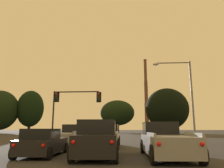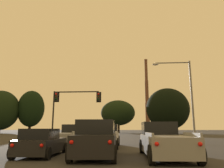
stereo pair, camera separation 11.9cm
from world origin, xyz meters
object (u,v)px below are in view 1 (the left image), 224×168
at_px(pickup_truck_left_lane_front, 70,136).
at_px(street_lamp, 185,91).
at_px(smokestack, 146,102).
at_px(hatchback_left_lane_second, 43,143).
at_px(pickup_truck_right_lane_second, 165,141).
at_px(traffic_light_overhead_left, 70,102).
at_px(pickup_truck_center_lane_front, 106,137).
at_px(suv_center_lane_second, 98,139).

distance_m(pickup_truck_left_lane_front, street_lamp, 12.00).
distance_m(pickup_truck_left_lane_front, smokestack, 163.20).
bearing_deg(smokestack, hatchback_left_lane_second, -97.23).
bearing_deg(street_lamp, pickup_truck_left_lane_front, -164.56).
bearing_deg(pickup_truck_right_lane_second, street_lamp, 67.46).
xyz_separation_m(pickup_truck_left_lane_front, traffic_light_overhead_left, (-1.86, 6.37, 3.70)).
bearing_deg(pickup_truck_right_lane_second, hatchback_left_lane_second, 177.84).
bearing_deg(pickup_truck_center_lane_front, street_lamp, 25.80).
bearing_deg(traffic_light_overhead_left, pickup_truck_right_lane_second, -57.47).
relative_size(pickup_truck_left_lane_front, street_lamp, 0.67).
relative_size(pickup_truck_center_lane_front, smokestack, 0.09).
distance_m(pickup_truck_right_lane_second, pickup_truck_left_lane_front, 9.94).
relative_size(pickup_truck_left_lane_front, pickup_truck_center_lane_front, 1.00).
relative_size(hatchback_left_lane_second, smokestack, 0.07).
xyz_separation_m(pickup_truck_right_lane_second, pickup_truck_left_lane_front, (-6.82, 7.23, 0.00)).
bearing_deg(smokestack, suv_center_lane_second, -96.19).
bearing_deg(pickup_truck_left_lane_front, suv_center_lane_second, -66.14).
relative_size(suv_center_lane_second, smokestack, 0.08).
bearing_deg(hatchback_left_lane_second, smokestack, 80.89).
distance_m(suv_center_lane_second, street_lamp, 13.55).
relative_size(hatchback_left_lane_second, pickup_truck_right_lane_second, 0.75).
height_order(pickup_truck_right_lane_second, street_lamp, street_lamp).
distance_m(hatchback_left_lane_second, street_lamp, 15.23).
bearing_deg(hatchback_left_lane_second, pickup_truck_center_lane_front, 63.77).
xyz_separation_m(pickup_truck_center_lane_front, street_lamp, (7.58, 3.78, 4.36)).
relative_size(traffic_light_overhead_left, smokestack, 0.10).
relative_size(street_lamp, smokestack, 0.14).
relative_size(pickup_truck_left_lane_front, smokestack, 0.09).
distance_m(traffic_light_overhead_left, street_lamp, 13.09).
bearing_deg(smokestack, pickup_truck_center_lane_front, -96.51).
bearing_deg(pickup_truck_center_lane_front, pickup_truck_left_lane_front, 165.28).
relative_size(suv_center_lane_second, pickup_truck_right_lane_second, 0.90).
xyz_separation_m(pickup_truck_center_lane_front, traffic_light_overhead_left, (-5.05, 7.17, 3.70)).
distance_m(pickup_truck_left_lane_front, traffic_light_overhead_left, 7.60).
distance_m(traffic_light_overhead_left, smokestack, 156.73).
height_order(pickup_truck_right_lane_second, smokestack, smokestack).
relative_size(suv_center_lane_second, traffic_light_overhead_left, 0.85).
relative_size(suv_center_lane_second, pickup_truck_center_lane_front, 0.90).
distance_m(suv_center_lane_second, hatchback_left_lane_second, 3.08).
distance_m(pickup_truck_right_lane_second, traffic_light_overhead_left, 16.55).
bearing_deg(pickup_truck_right_lane_second, smokestack, 83.61).
bearing_deg(street_lamp, pickup_truck_center_lane_front, -153.53).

